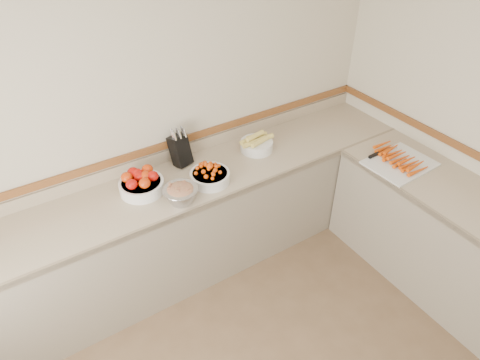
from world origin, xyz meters
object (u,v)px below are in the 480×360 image
cherry_tomato_bowl (210,175)px  cutting_board (399,161)px  tomato_bowl (141,183)px  corn_bowl (256,144)px  knife_block (180,149)px  dishwasher (467,256)px  rhubarb_bowl (181,194)px

cherry_tomato_bowl → cutting_board: 1.50m
tomato_bowl → cutting_board: bearing=-22.5°
tomato_bowl → corn_bowl: 1.01m
cutting_board → cherry_tomato_bowl: bearing=156.5°
corn_bowl → tomato_bowl: bearing=-179.8°
knife_block → cherry_tomato_bowl: size_ratio=1.07×
tomato_bowl → cherry_tomato_bowl: cherry_tomato_bowl is taller
dishwasher → corn_bowl: 1.84m
knife_block → corn_bowl: knife_block is taller
corn_bowl → cutting_board: corn_bowl is taller
tomato_bowl → corn_bowl: size_ratio=1.09×
rhubarb_bowl → tomato_bowl: bearing=124.7°
knife_block → dishwasher: bearing=-46.8°
cherry_tomato_bowl → rhubarb_bowl: cherry_tomato_bowl is taller
dishwasher → knife_block: (-1.55, 1.65, 0.60)m
corn_bowl → rhubarb_bowl: corn_bowl is taller
knife_block → corn_bowl: bearing=-14.5°
knife_block → cutting_board: knife_block is taller
tomato_bowl → cutting_board: tomato_bowl is taller
tomato_bowl → cutting_board: (1.85, -0.77, -0.05)m
corn_bowl → cutting_board: (0.84, -0.77, -0.04)m
tomato_bowl → rhubarb_bowl: tomato_bowl is taller
dishwasher → cherry_tomato_bowl: size_ratio=2.78×
corn_bowl → rhubarb_bowl: size_ratio=1.19×
dishwasher → tomato_bowl: bearing=142.6°
cherry_tomato_bowl → cutting_board: size_ratio=0.58×
cherry_tomato_bowl → rhubarb_bowl: 0.31m
tomato_bowl → cutting_board: 2.01m
corn_bowl → cutting_board: 1.14m
cherry_tomato_bowl → corn_bowl: size_ratio=1.01×
cutting_board → tomato_bowl: bearing=157.5°
cherry_tomato_bowl → rhubarb_bowl: (-0.29, -0.10, 0.02)m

